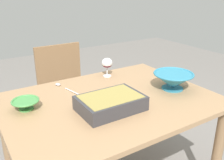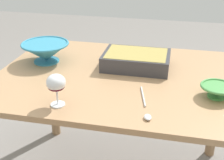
{
  "view_description": "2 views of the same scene",
  "coord_description": "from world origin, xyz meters",
  "px_view_note": "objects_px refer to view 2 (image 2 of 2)",
  "views": [
    {
      "loc": [
        -0.74,
        -1.19,
        1.4
      ],
      "look_at": [
        0.05,
        0.06,
        0.83
      ],
      "focal_mm": 40.42,
      "sensor_mm": 36.0,
      "label": 1
    },
    {
      "loc": [
        -0.27,
        1.41,
        1.4
      ],
      "look_at": [
        0.02,
        0.11,
        0.76
      ],
      "focal_mm": 48.91,
      "sensor_mm": 36.0,
      "label": 2
    }
  ],
  "objects_px": {
    "casserole_dish": "(136,59)",
    "small_bowl": "(46,51)",
    "dining_table": "(119,94)",
    "wine_glass": "(56,84)",
    "serving_spoon": "(146,109)",
    "mixing_bowl": "(217,90)"
  },
  "relations": [
    {
      "from": "dining_table",
      "to": "serving_spoon",
      "type": "distance_m",
      "value": 0.38
    },
    {
      "from": "casserole_dish",
      "to": "small_bowl",
      "type": "distance_m",
      "value": 0.51
    },
    {
      "from": "serving_spoon",
      "to": "casserole_dish",
      "type": "bearing_deg",
      "value": -76.43
    },
    {
      "from": "small_bowl",
      "to": "serving_spoon",
      "type": "bearing_deg",
      "value": 146.75
    },
    {
      "from": "dining_table",
      "to": "serving_spoon",
      "type": "bearing_deg",
      "value": 118.74
    },
    {
      "from": "dining_table",
      "to": "small_bowl",
      "type": "xyz_separation_m",
      "value": [
        0.44,
        -0.09,
        0.17
      ]
    },
    {
      "from": "casserole_dish",
      "to": "serving_spoon",
      "type": "bearing_deg",
      "value": 103.57
    },
    {
      "from": "casserole_dish",
      "to": "mixing_bowl",
      "type": "height_order",
      "value": "casserole_dish"
    },
    {
      "from": "casserole_dish",
      "to": "serving_spoon",
      "type": "distance_m",
      "value": 0.45
    },
    {
      "from": "wine_glass",
      "to": "mixing_bowl",
      "type": "height_order",
      "value": "wine_glass"
    },
    {
      "from": "dining_table",
      "to": "mixing_bowl",
      "type": "xyz_separation_m",
      "value": [
        -0.47,
        0.14,
        0.15
      ]
    },
    {
      "from": "casserole_dish",
      "to": "dining_table",
      "type": "bearing_deg",
      "value": 59.39
    },
    {
      "from": "dining_table",
      "to": "casserole_dish",
      "type": "relative_size",
      "value": 3.57
    },
    {
      "from": "wine_glass",
      "to": "mixing_bowl",
      "type": "relative_size",
      "value": 0.94
    },
    {
      "from": "mixing_bowl",
      "to": "serving_spoon",
      "type": "bearing_deg",
      "value": 31.12
    },
    {
      "from": "dining_table",
      "to": "wine_glass",
      "type": "relative_size",
      "value": 8.79
    },
    {
      "from": "small_bowl",
      "to": "casserole_dish",
      "type": "bearing_deg",
      "value": -176.46
    },
    {
      "from": "wine_glass",
      "to": "casserole_dish",
      "type": "xyz_separation_m",
      "value": [
        -0.27,
        -0.48,
        -0.05
      ]
    },
    {
      "from": "dining_table",
      "to": "wine_glass",
      "type": "height_order",
      "value": "wine_glass"
    },
    {
      "from": "small_bowl",
      "to": "serving_spoon",
      "type": "xyz_separation_m",
      "value": [
        -0.61,
        0.4,
        -0.06
      ]
    },
    {
      "from": "casserole_dish",
      "to": "serving_spoon",
      "type": "relative_size",
      "value": 1.25
    },
    {
      "from": "dining_table",
      "to": "casserole_dish",
      "type": "height_order",
      "value": "casserole_dish"
    }
  ]
}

